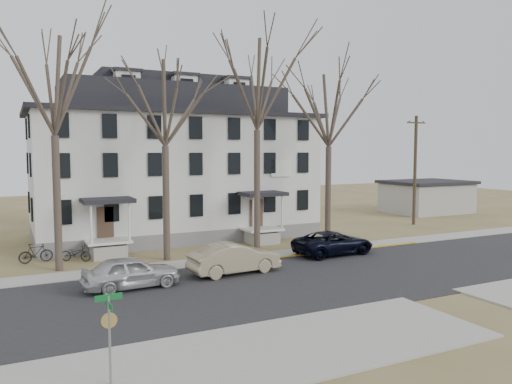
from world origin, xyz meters
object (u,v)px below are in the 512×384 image
tree_center (257,78)px  car_silver (131,273)px  boarding_house (174,165)px  utility_pole_far (415,169)px  bicycle_left (76,254)px  tree_mid_left (165,97)px  tree_mid_right (329,105)px  street_sign (109,326)px  car_tan (234,259)px  tree_far_left (53,77)px  bicycle_right (36,254)px  car_navy (333,243)px

tree_center → car_silver: (-9.29, -5.38, -10.32)m
boarding_house → utility_pole_far: bearing=-10.9°
bicycle_left → tree_mid_left: bearing=-75.8°
tree_mid_right → street_sign: tree_mid_right is taller
tree_mid_left → street_sign: tree_mid_left is taller
car_tan → bicycle_left: 9.79m
car_silver → bicycle_left: bearing=9.7°
tree_mid_left → car_silver: 10.85m
tree_mid_left → car_tan: tree_mid_left is taller
car_silver → street_sign: (-2.67, -9.59, 0.96)m
tree_center → car_tan: (-3.79, -4.91, -10.28)m
utility_pole_far → car_silver: (-26.79, -9.58, -4.14)m
tree_far_left → tree_mid_right: tree_far_left is taller
utility_pole_far → tree_center: bearing=-166.5°
utility_pole_far → street_sign: (-29.45, -19.16, -3.17)m
car_tan → bicycle_left: bearing=42.4°
tree_far_left → bicycle_right: 10.13m
car_navy → bicycle_right: (-16.75, 5.67, -0.17)m
tree_far_left → bicycle_left: 10.08m
car_silver → bicycle_left: car_silver is taller
bicycle_right → tree_far_left: bearing=-162.9°
boarding_house → street_sign: 25.06m
tree_mid_left → utility_pole_far: 24.33m
car_silver → boarding_house: bearing=-28.3°
tree_mid_left → tree_center: bearing=0.0°
boarding_house → tree_far_left: bearing=-137.8°
tree_far_left → utility_pole_far: (29.50, 4.20, -5.44)m
car_silver → street_sign: bearing=161.1°
boarding_house → tree_mid_right: 12.51m
tree_mid_left → car_silver: bearing=-121.4°
tree_center → tree_mid_right: size_ratio=1.15×
car_silver → car_tan: bearing=-88.5°
car_silver → car_tan: 5.52m
tree_mid_left → tree_mid_right: (11.50, 0.00, 0.00)m
street_sign → tree_mid_left: bearing=65.0°
boarding_house → tree_mid_right: size_ratio=1.63×
car_tan → utility_pole_far: bearing=-71.3°
utility_pole_far → car_silver: size_ratio=2.11×
tree_center → tree_mid_left: bearing=180.0°
tree_far_left → utility_pole_far: tree_far_left is taller
tree_mid_right → tree_center: bearing=180.0°
tree_far_left → tree_center: (12.00, 0.00, 0.74)m
tree_far_left → bicycle_left: (1.06, 1.77, -9.86)m
tree_far_left → tree_center: size_ratio=0.93×
car_silver → bicycle_left: 7.34m
boarding_house → car_silver: (-6.29, -13.53, -4.61)m
tree_far_left → car_tan: bearing=-30.9°
tree_mid_left → bicycle_right: 11.71m
car_silver → car_navy: size_ratio=0.86×
tree_center → bicycle_left: (-10.94, 1.77, -10.60)m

